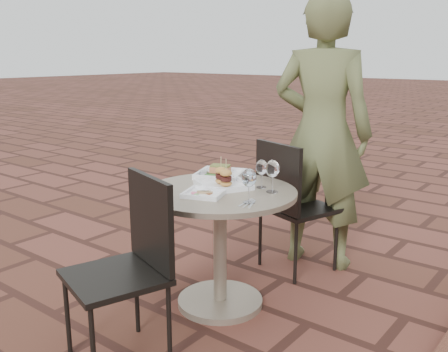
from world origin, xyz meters
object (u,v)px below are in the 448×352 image
Objects in this scene: plate_sliders at (223,182)px; plate_tuna at (204,193)px; chair_far at (289,196)px; plate_salmon at (220,173)px; cafe_table at (220,230)px; chair_near at (132,254)px; diner at (322,133)px.

plate_sliders is 0.21m from plate_tuna.
chair_far is 2.55× the size of plate_salmon.
chair_near reaches higher than cafe_table.
chair_near reaches higher than plate_sliders.
chair_far is 0.54m from plate_salmon.
chair_far reaches higher than plate_tuna.
chair_far is 1.00× the size of chair_near.
chair_far is (0.07, 0.68, 0.07)m from cafe_table.
cafe_table is 2.40× the size of plate_sliders.
chair_near reaches higher than plate_salmon.
plate_salmon is 0.97× the size of plate_sliders.
diner is at bearing 81.20° from cafe_table.
plate_salmon is at bearing 74.72° from chair_far.
chair_near is 2.55× the size of plate_salmon.
plate_salmon reaches higher than plate_tuna.
chair_far is 1.36m from chair_near.
plate_sliders reaches higher than cafe_table.
cafe_table is 0.97× the size of chair_near.
plate_sliders is 1.37× the size of plate_tuna.
chair_near is at bearing 71.12° from diner.
chair_near is (-0.02, -0.68, 0.07)m from cafe_table.
cafe_table is 0.69m from chair_far.
chair_near is 0.48× the size of diner.
chair_far is 0.51m from diner.
chair_near is at bearing -91.31° from cafe_table.
diner reaches higher than chair_near.
plate_sliders is (-0.09, -0.61, 0.21)m from chair_far.
diner reaches higher than plate_salmon.
chair_far is 2.48× the size of plate_sliders.
plate_salmon is at bearing 132.89° from plate_sliders.
plate_salmon is 1.33× the size of plate_tuna.
plate_tuna reaches higher than cafe_table.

